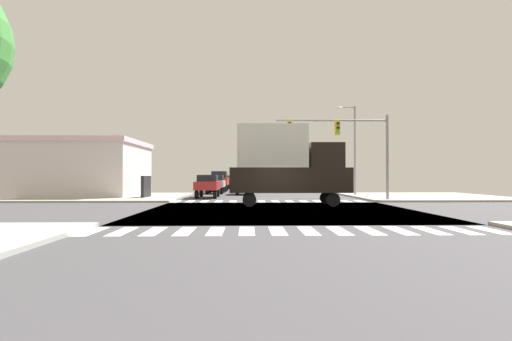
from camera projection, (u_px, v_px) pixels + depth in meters
The scene contains 15 objects.
ground at pixel (281, 211), 19.68m from camera, with size 90.00×90.00×0.05m.
sidewalk_corner_ne at pixel (423, 196), 31.96m from camera, with size 12.00×12.00×0.14m.
sidewalk_corner_nw at pixel (111, 197), 31.38m from camera, with size 12.00×12.00×0.14m.
crosswalk_near at pixel (293, 231), 12.37m from camera, with size 13.50×2.00×0.01m.
crosswalk_far at pixel (268, 201), 26.97m from camera, with size 13.50×2.00×0.01m.
traffic_signal_mast at pixel (343, 137), 27.05m from camera, with size 8.04×0.55×6.14m.
street_lamp at pixel (352, 142), 33.95m from camera, with size 1.78×0.32×8.02m.
bank_building at pixel (70, 169), 33.06m from camera, with size 13.63×8.93×4.85m.
sedan_farside_1 at pixel (208, 184), 31.39m from camera, with size 1.80×4.30×1.88m.
sedan_crossing_2 at pixel (224, 181), 53.03m from camera, with size 1.80×4.30×1.88m.
suv_leading_2 at pixel (220, 179), 44.76m from camera, with size 1.96×4.60×2.34m.
sedan_trailing_4 at pixel (245, 183), 37.07m from camera, with size 1.80×4.30×1.88m.
suv_middle_3 at pixel (246, 179), 58.37m from camera, with size 1.96×4.60×2.34m.
box_truck_outer_1 at pixel (286, 163), 23.23m from camera, with size 7.20×2.40×4.85m.
sedan_inner_5 at pixel (215, 183), 38.94m from camera, with size 1.80×4.30×1.88m.
Camera 1 is at (-1.73, -19.67, 1.78)m, focal length 26.78 mm.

